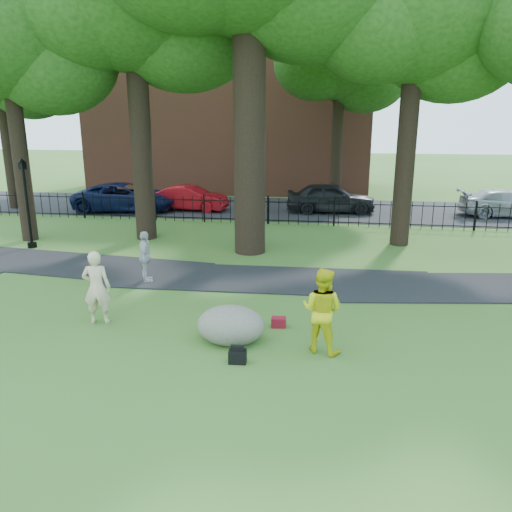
% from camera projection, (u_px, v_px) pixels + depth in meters
% --- Properties ---
extents(ground, '(120.00, 120.00, 0.00)m').
position_uv_depth(ground, '(200.00, 330.00, 11.51)').
color(ground, '#3A5F21').
rests_on(ground, ground).
extents(footpath, '(36.07, 3.85, 0.03)m').
position_uv_depth(footpath, '(266.00, 280.00, 15.08)').
color(footpath, black).
rests_on(footpath, ground).
extents(street, '(80.00, 7.00, 0.02)m').
position_uv_depth(street, '(278.00, 209.00, 26.74)').
color(street, black).
rests_on(street, ground).
extents(iron_fence, '(44.00, 0.04, 1.20)m').
position_uv_depth(iron_fence, '(268.00, 211.00, 22.77)').
color(iron_fence, black).
rests_on(iron_fence, ground).
extents(brick_building, '(18.00, 8.00, 12.00)m').
position_uv_depth(brick_building, '(233.00, 97.00, 33.33)').
color(brick_building, brown).
rests_on(brick_building, ground).
extents(tree_row, '(26.82, 7.96, 12.42)m').
position_uv_depth(tree_row, '(271.00, 15.00, 17.24)').
color(tree_row, black).
rests_on(tree_row, ground).
extents(woman, '(0.72, 0.54, 1.77)m').
position_uv_depth(woman, '(97.00, 287.00, 11.69)').
color(woman, beige).
rests_on(woman, ground).
extents(man, '(1.07, 0.96, 1.81)m').
position_uv_depth(man, '(322.00, 310.00, 10.26)').
color(man, '#D0CA11').
rests_on(man, ground).
extents(pedestrian, '(0.64, 0.98, 1.54)m').
position_uv_depth(pedestrian, '(145.00, 257.00, 14.65)').
color(pedestrian, '#B5B5BA').
rests_on(pedestrian, ground).
extents(boulder, '(1.80, 1.62, 0.86)m').
position_uv_depth(boulder, '(231.00, 323.00, 10.83)').
color(boulder, '#605D50').
rests_on(boulder, ground).
extents(lamppost, '(0.33, 0.33, 3.31)m').
position_uv_depth(lamppost, '(27.00, 205.00, 18.36)').
color(lamppost, black).
rests_on(lamppost, ground).
extents(backpack, '(0.37, 0.25, 0.27)m').
position_uv_depth(backpack, '(238.00, 357.00, 9.94)').
color(backpack, black).
rests_on(backpack, ground).
extents(red_bag, '(0.35, 0.24, 0.23)m').
position_uv_depth(red_bag, '(279.00, 322.00, 11.65)').
color(red_bag, maroon).
rests_on(red_bag, ground).
extents(red_sedan, '(4.01, 1.59, 1.30)m').
position_uv_depth(red_sedan, '(190.00, 198.00, 26.05)').
color(red_sedan, '#A10C14').
rests_on(red_sedan, ground).
extents(navy_van, '(5.49, 3.04, 1.46)m').
position_uv_depth(navy_van, '(125.00, 197.00, 25.86)').
color(navy_van, '#0B1337').
rests_on(navy_van, ground).
extents(grey_car, '(4.64, 2.23, 1.53)m').
position_uv_depth(grey_car, '(331.00, 198.00, 25.47)').
color(grey_car, black).
rests_on(grey_car, ground).
extents(silver_car, '(4.59, 2.06, 1.31)m').
position_uv_depth(silver_car, '(507.00, 204.00, 24.41)').
color(silver_car, '#A1A2AA').
rests_on(silver_car, ground).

